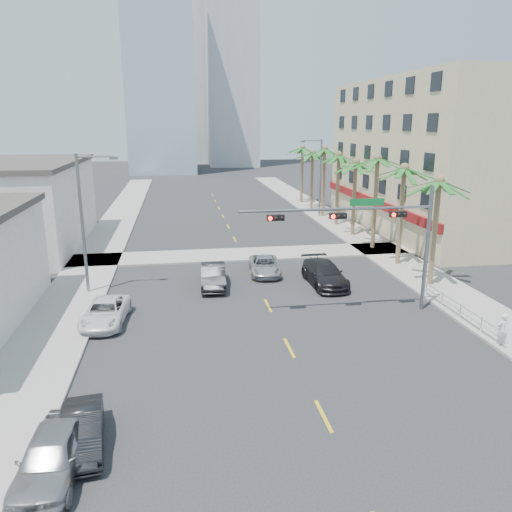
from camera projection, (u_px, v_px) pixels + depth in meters
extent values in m
plane|color=#262628|center=(310.00, 389.00, 20.93)|extent=(260.00, 260.00, 0.00)
cube|color=gray|center=(387.00, 255.00, 41.78)|extent=(4.00, 120.00, 0.15)
cube|color=gray|center=(91.00, 267.00, 38.20)|extent=(4.00, 120.00, 0.15)
cube|color=gray|center=(243.00, 254.00, 41.90)|extent=(80.00, 4.00, 0.15)
cube|color=#C5B28B|center=(446.00, 156.00, 50.88)|extent=(15.00, 28.00, 15.00)
cube|color=maroon|center=(372.00, 201.00, 50.92)|extent=(0.30, 28.00, 0.80)
cube|color=beige|center=(14.00, 207.00, 43.79)|extent=(11.00, 18.00, 7.20)
cube|color=#99B2C6|center=(159.00, 57.00, 104.11)|extent=(14.00, 14.00, 48.00)
cube|color=#ADADB2|center=(232.00, 39.00, 119.39)|extent=(12.00, 12.00, 60.00)
cube|color=#ADADB2|center=(182.00, 83.00, 134.25)|extent=(16.00, 16.00, 42.00)
cylinder|color=slate|center=(427.00, 251.00, 28.97)|extent=(0.24, 0.24, 7.20)
cylinder|color=slate|center=(337.00, 209.00, 27.47)|extent=(11.00, 0.16, 0.16)
cube|color=#0C662D|center=(367.00, 202.00, 27.63)|extent=(2.00, 0.05, 0.40)
cube|color=black|center=(398.00, 214.00, 27.94)|extent=(0.95, 0.28, 0.32)
sphere|color=#FF0C05|center=(394.00, 215.00, 27.74)|extent=(0.22, 0.22, 0.22)
cube|color=black|center=(338.00, 216.00, 27.42)|extent=(0.95, 0.28, 0.32)
sphere|color=#FF0C05|center=(333.00, 217.00, 27.22)|extent=(0.22, 0.22, 0.22)
cube|color=black|center=(276.00, 218.00, 26.90)|extent=(0.95, 0.28, 0.32)
sphere|color=#FF0C05|center=(270.00, 218.00, 26.70)|extent=(0.22, 0.22, 0.22)
cylinder|color=brown|center=(434.00, 235.00, 33.17)|extent=(0.36, 0.36, 7.20)
cylinder|color=brown|center=(401.00, 218.00, 38.08)|extent=(0.36, 0.36, 7.56)
cylinder|color=brown|center=(375.00, 204.00, 43.00)|extent=(0.36, 0.36, 7.92)
cylinder|color=brown|center=(354.00, 200.00, 48.05)|extent=(0.36, 0.36, 7.20)
cylinder|color=brown|center=(337.00, 191.00, 52.97)|extent=(0.36, 0.36, 7.56)
cylinder|color=brown|center=(324.00, 183.00, 57.88)|extent=(0.36, 0.36, 7.92)
cylinder|color=brown|center=(312.00, 181.00, 62.93)|extent=(0.36, 0.36, 7.20)
cylinder|color=brown|center=(302.00, 176.00, 67.85)|extent=(0.36, 0.36, 7.56)
cylinder|color=slate|center=(83.00, 226.00, 31.44)|extent=(0.20, 0.20, 9.00)
cylinder|color=slate|center=(95.00, 157.00, 30.49)|extent=(2.20, 0.12, 0.12)
cube|color=slate|center=(113.00, 158.00, 30.68)|extent=(0.50, 0.25, 0.18)
cylinder|color=slate|center=(320.00, 179.00, 57.68)|extent=(0.20, 0.20, 9.00)
cylinder|color=slate|center=(312.00, 141.00, 56.40)|extent=(2.20, 0.12, 0.12)
cube|color=slate|center=(303.00, 142.00, 56.26)|extent=(0.50, 0.25, 0.18)
cylinder|color=silver|center=(460.00, 311.00, 28.05)|extent=(0.08, 8.00, 0.08)
cylinder|color=silver|center=(461.00, 305.00, 27.96)|extent=(0.08, 8.00, 0.08)
cylinder|color=silver|center=(505.00, 342.00, 24.25)|extent=(0.08, 0.08, 1.00)
cylinder|color=silver|center=(481.00, 326.00, 26.15)|extent=(0.08, 0.08, 1.00)
cylinder|color=silver|center=(460.00, 312.00, 28.06)|extent=(0.08, 0.08, 1.00)
cylinder|color=silver|center=(442.00, 300.00, 29.97)|extent=(0.08, 0.08, 1.00)
cylinder|color=silver|center=(426.00, 289.00, 31.88)|extent=(0.08, 0.08, 1.00)
imported|color=#A2A2A7|center=(51.00, 456.00, 15.60)|extent=(1.97, 4.53, 1.52)
imported|color=black|center=(82.00, 431.00, 17.05)|extent=(1.84, 4.03, 1.28)
imported|color=white|center=(105.00, 312.00, 27.61)|extent=(2.57, 4.89, 1.31)
imported|color=black|center=(213.00, 276.00, 33.74)|extent=(1.88, 4.74, 1.53)
imported|color=#BBBCC1|center=(265.00, 266.00, 36.63)|extent=(2.52, 4.77, 1.28)
imported|color=black|center=(324.00, 274.00, 34.16)|extent=(2.38, 5.49, 1.57)
imported|color=white|center=(502.00, 330.00, 24.47)|extent=(0.71, 0.57, 1.69)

